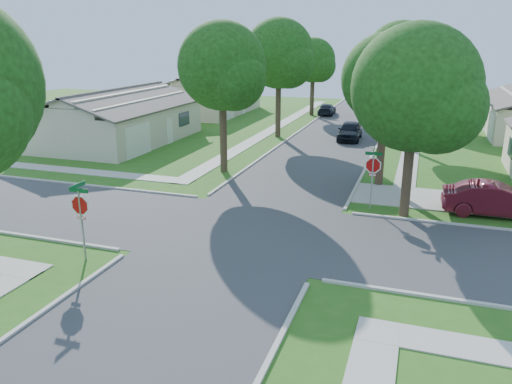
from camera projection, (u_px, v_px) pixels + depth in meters
The scene contains 19 objects.
ground at pixel (247, 231), 21.42m from camera, with size 100.00×100.00×0.00m, color #2C5D19.
road_ns at pixel (247, 231), 21.42m from camera, with size 7.00×100.00×0.02m, color #333335.
sidewalk_ne at pixel (414, 134), 43.11m from camera, with size 1.20×40.00×0.04m, color #9E9B91.
sidewalk_nw at pixel (278, 126), 46.82m from camera, with size 1.20×40.00×0.04m, color #9E9B91.
driveway at pixel (439, 200), 25.44m from camera, with size 8.80×3.60×0.05m, color #9E9B91.
stop_sign_sw at pixel (80, 209), 18.00m from camera, with size 1.05×0.80×2.98m.
stop_sign_ne at pixel (373, 168), 23.65m from camera, with size 1.05×0.80×2.98m.
tree_e_near at pixel (387, 83), 26.47m from camera, with size 4.97×4.80×8.28m.
tree_e_mid at pixel (401, 62), 37.15m from camera, with size 5.59×5.40×9.21m.
tree_e_far at pixel (408, 59), 49.01m from camera, with size 5.17×5.00×8.72m.
tree_w_near at pixel (223, 70), 29.19m from camera, with size 5.38×5.20×8.97m.
tree_w_mid at pixel (280, 57), 39.94m from camera, with size 5.80×5.60×9.56m.
tree_w_far at pixel (314, 62), 52.01m from camera, with size 4.76×4.60×8.04m.
tree_ne_corner at pixel (416, 94), 21.65m from camera, with size 5.80×5.60×8.66m.
house_nw_near at pixel (120, 123), 39.42m from camera, with size 8.42×13.60×4.23m.
house_nw_far at pixel (207, 99), 54.82m from camera, with size 8.42×13.60×4.23m.
car_driveway at pixel (495, 200), 23.05m from camera, with size 1.63×4.67×1.54m, color #53111B.
car_curb_east at pixel (350, 131), 40.40m from camera, with size 1.76×4.37×1.49m, color black.
car_curb_west at pixel (327, 109), 53.74m from camera, with size 1.64×4.03×1.17m, color black.
Camera 1 is at (6.74, -18.81, 7.92)m, focal length 35.00 mm.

